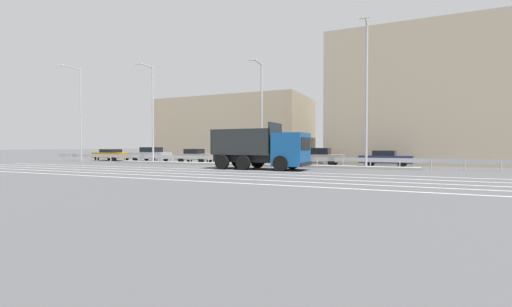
{
  "coord_description": "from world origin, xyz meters",
  "views": [
    {
      "loc": [
        13.09,
        -24.83,
        1.67
      ],
      "look_at": [
        2.07,
        -0.2,
        1.1
      ],
      "focal_mm": 24.0,
      "sensor_mm": 36.0,
      "label": 1
    }
  ],
  "objects_px": {
    "parked_car_2": "(195,156)",
    "parked_car_5": "(386,158)",
    "dump_truck": "(272,151)",
    "parked_car_1": "(151,154)",
    "parked_car_3": "(252,157)",
    "parked_car_4": "(318,157)",
    "parked_car_0": "(111,155)",
    "street_lamp_2": "(261,108)",
    "median_road_sign": "(235,151)",
    "street_lamp_3": "(366,89)",
    "church_tower": "(339,113)",
    "street_lamp_1": "(152,110)",
    "street_lamp_0": "(79,110)"
  },
  "relations": [
    {
      "from": "parked_car_2",
      "to": "parked_car_5",
      "type": "distance_m",
      "value": 18.26
    },
    {
      "from": "dump_truck",
      "to": "parked_car_1",
      "type": "distance_m",
      "value": 18.84
    },
    {
      "from": "parked_car_3",
      "to": "parked_car_4",
      "type": "distance_m",
      "value": 6.36
    },
    {
      "from": "parked_car_3",
      "to": "parked_car_0",
      "type": "bearing_deg",
      "value": -92.05
    },
    {
      "from": "dump_truck",
      "to": "street_lamp_2",
      "type": "distance_m",
      "value": 5.71
    },
    {
      "from": "median_road_sign",
      "to": "parked_car_2",
      "type": "height_order",
      "value": "median_road_sign"
    },
    {
      "from": "street_lamp_3",
      "to": "parked_car_3",
      "type": "height_order",
      "value": "street_lamp_3"
    },
    {
      "from": "street_lamp_3",
      "to": "parked_car_2",
      "type": "height_order",
      "value": "street_lamp_3"
    },
    {
      "from": "street_lamp_2",
      "to": "parked_car_4",
      "type": "height_order",
      "value": "street_lamp_2"
    },
    {
      "from": "dump_truck",
      "to": "church_tower",
      "type": "xyz_separation_m",
      "value": [
        -0.84,
        29.96,
        5.5
      ]
    },
    {
      "from": "parked_car_2",
      "to": "parked_car_4",
      "type": "xyz_separation_m",
      "value": [
        12.6,
        0.53,
        0.05
      ]
    },
    {
      "from": "parked_car_3",
      "to": "parked_car_4",
      "type": "height_order",
      "value": "parked_car_4"
    },
    {
      "from": "median_road_sign",
      "to": "parked_car_0",
      "type": "bearing_deg",
      "value": 170.19
    },
    {
      "from": "dump_truck",
      "to": "parked_car_5",
      "type": "height_order",
      "value": "dump_truck"
    },
    {
      "from": "parked_car_2",
      "to": "median_road_sign",
      "type": "bearing_deg",
      "value": 62.38
    },
    {
      "from": "street_lamp_1",
      "to": "street_lamp_2",
      "type": "xyz_separation_m",
      "value": [
        11.71,
        -0.08,
        -0.43
      ]
    },
    {
      "from": "parked_car_0",
      "to": "parked_car_1",
      "type": "relative_size",
      "value": 1.04
    },
    {
      "from": "parked_car_2",
      "to": "parked_car_4",
      "type": "distance_m",
      "value": 12.62
    },
    {
      "from": "parked_car_4",
      "to": "dump_truck",
      "type": "bearing_deg",
      "value": 165.93
    },
    {
      "from": "median_road_sign",
      "to": "parked_car_1",
      "type": "height_order",
      "value": "median_road_sign"
    },
    {
      "from": "median_road_sign",
      "to": "parked_car_1",
      "type": "relative_size",
      "value": 0.5
    },
    {
      "from": "parked_car_2",
      "to": "parked_car_4",
      "type": "height_order",
      "value": "parked_car_4"
    },
    {
      "from": "street_lamp_0",
      "to": "parked_car_0",
      "type": "height_order",
      "value": "street_lamp_0"
    },
    {
      "from": "street_lamp_3",
      "to": "parked_car_2",
      "type": "xyz_separation_m",
      "value": [
        -17.09,
        2.98,
        -5.15
      ]
    },
    {
      "from": "median_road_sign",
      "to": "church_tower",
      "type": "distance_m",
      "value": 27.04
    },
    {
      "from": "street_lamp_1",
      "to": "parked_car_4",
      "type": "distance_m",
      "value": 16.69
    },
    {
      "from": "parked_car_2",
      "to": "church_tower",
      "type": "bearing_deg",
      "value": 153.65
    },
    {
      "from": "street_lamp_1",
      "to": "parked_car_4",
      "type": "bearing_deg",
      "value": 12.03
    },
    {
      "from": "street_lamp_3",
      "to": "church_tower",
      "type": "height_order",
      "value": "church_tower"
    },
    {
      "from": "street_lamp_3",
      "to": "parked_car_0",
      "type": "distance_m",
      "value": 29.61
    },
    {
      "from": "median_road_sign",
      "to": "parked_car_0",
      "type": "distance_m",
      "value": 18.21
    },
    {
      "from": "parked_car_1",
      "to": "street_lamp_0",
      "type": "bearing_deg",
      "value": 119.91
    },
    {
      "from": "parked_car_1",
      "to": "street_lamp_2",
      "type": "bearing_deg",
      "value": -100.02
    },
    {
      "from": "dump_truck",
      "to": "median_road_sign",
      "type": "bearing_deg",
      "value": -126.91
    },
    {
      "from": "median_road_sign",
      "to": "street_lamp_1",
      "type": "height_order",
      "value": "street_lamp_1"
    },
    {
      "from": "parked_car_3",
      "to": "parked_car_5",
      "type": "bearing_deg",
      "value": 88.28
    },
    {
      "from": "parked_car_2",
      "to": "parked_car_0",
      "type": "bearing_deg",
      "value": -94.11
    },
    {
      "from": "street_lamp_3",
      "to": "parked_car_4",
      "type": "bearing_deg",
      "value": 141.98
    },
    {
      "from": "street_lamp_0",
      "to": "church_tower",
      "type": "height_order",
      "value": "church_tower"
    },
    {
      "from": "parked_car_1",
      "to": "parked_car_4",
      "type": "xyz_separation_m",
      "value": [
        18.92,
        -0.09,
        -0.02
      ]
    },
    {
      "from": "dump_truck",
      "to": "parked_car_5",
      "type": "distance_m",
      "value": 10.18
    },
    {
      "from": "street_lamp_1",
      "to": "parked_car_4",
      "type": "xyz_separation_m",
      "value": [
        15.72,
        3.35,
        -4.52
      ]
    },
    {
      "from": "median_road_sign",
      "to": "parked_car_3",
      "type": "height_order",
      "value": "median_road_sign"
    },
    {
      "from": "street_lamp_3",
      "to": "parked_car_5",
      "type": "height_order",
      "value": "street_lamp_3"
    },
    {
      "from": "parked_car_1",
      "to": "church_tower",
      "type": "xyz_separation_m",
      "value": [
        16.53,
        22.7,
        6.02
      ]
    },
    {
      "from": "street_lamp_2",
      "to": "parked_car_3",
      "type": "xyz_separation_m",
      "value": [
        -2.35,
        3.29,
        -4.17
      ]
    },
    {
      "from": "street_lamp_2",
      "to": "church_tower",
      "type": "distance_m",
      "value": 26.34
    },
    {
      "from": "median_road_sign",
      "to": "parked_car_0",
      "type": "xyz_separation_m",
      "value": [
        -17.93,
        3.1,
        -0.57
      ]
    },
    {
      "from": "street_lamp_0",
      "to": "parked_car_4",
      "type": "xyz_separation_m",
      "value": [
        25.82,
        3.37,
        -4.94
      ]
    },
    {
      "from": "dump_truck",
      "to": "church_tower",
      "type": "bearing_deg",
      "value": -177.95
    }
  ]
}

